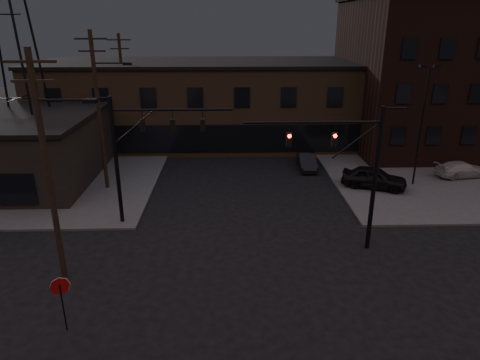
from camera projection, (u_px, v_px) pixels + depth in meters
name	position (u px, v px, depth m)	size (l,w,h in m)	color
ground	(257.00, 297.00, 19.72)	(140.00, 140.00, 0.00)	black
sidewalk_ne	(471.00, 154.00, 40.90)	(30.00, 30.00, 0.15)	#474744
sidewalk_nw	(6.00, 158.00, 39.76)	(30.00, 30.00, 0.15)	#474744
building_row	(240.00, 103.00, 44.60)	(40.00, 12.00, 8.00)	brown
building_right	(463.00, 75.00, 42.25)	(22.00, 16.00, 14.00)	black
traffic_signal_near	(355.00, 165.00, 22.37)	(7.12, 0.24, 8.00)	black
traffic_signal_far	(136.00, 147.00, 25.32)	(7.12, 0.24, 8.00)	black
stop_sign	(61.00, 292.00, 17.02)	(0.72, 0.33, 2.48)	black
utility_pole_near	(48.00, 165.00, 19.32)	(3.70, 0.28, 11.00)	black
utility_pole_mid	(100.00, 109.00, 30.46)	(3.70, 0.28, 11.50)	black
utility_pole_far	(123.00, 89.00, 41.80)	(2.20, 0.28, 11.00)	black
transmission_tower	(3.00, 14.00, 31.81)	(7.00, 7.00, 25.00)	black
lot_light_a	(423.00, 116.00, 31.28)	(1.50, 0.28, 9.14)	black
lot_light_b	(467.00, 103.00, 36.13)	(1.50, 0.28, 9.14)	black
parked_car_lot_a	(374.00, 177.00, 32.18)	(1.90, 4.73, 1.61)	black
parked_car_lot_b	(462.00, 169.00, 34.56)	(1.74, 4.28, 1.24)	#AFAFB1
car_crossing	(307.00, 161.00, 36.93)	(1.41, 4.03, 1.33)	black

